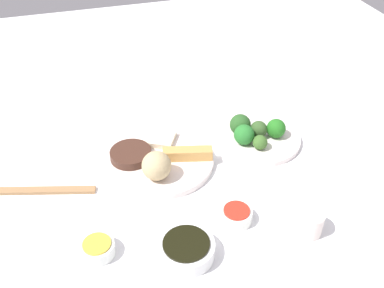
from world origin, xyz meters
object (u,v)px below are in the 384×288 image
Objects in this scene: soy_sauce_bowl at (186,250)px; sauce_ramekin_sweet_and_sour at (236,216)px; teacup at (309,222)px; sauce_ramekin_hot_mustard at (98,249)px; chopsticks_pair at (46,190)px; main_plate at (160,161)px; broccoli_plate at (257,138)px.

sauce_ramekin_sweet_and_sour is (0.06, -0.13, -0.00)m from soy_sauce_bowl.
teacup reaches higher than soy_sauce_bowl.
sauce_ramekin_sweet_and_sour is (0.01, -0.29, 0.00)m from sauce_ramekin_hot_mustard.
chopsticks_pair is at bearing 61.77° from teacup.
soy_sauce_bowl reaches higher than main_plate.
sauce_ramekin_hot_mustard is (-0.25, 0.45, 0.01)m from broccoli_plate.
main_plate is 0.26m from sauce_ramekin_sweet_and_sour.
chopsticks_pair is at bearing 94.53° from broccoli_plate.
sauce_ramekin_sweet_and_sour is 0.30× the size of chopsticks_pair.
teacup is (-0.32, 0.02, 0.02)m from broccoli_plate.
broccoli_plate is 0.42m from soy_sauce_bowl.
sauce_ramekin_hot_mustard and sauce_ramekin_sweet_and_sour have the same top height.
broccoli_plate is at bearing -85.47° from chopsticks_pair.
sauce_ramekin_hot_mustard is at bearing 81.15° from teacup.
sauce_ramekin_hot_mustard is at bearing -156.46° from chopsticks_pair.
broccoli_plate is at bearing -32.01° from sauce_ramekin_sweet_and_sour.
soy_sauce_bowl is 0.17m from sauce_ramekin_hot_mustard.
sauce_ramekin_sweet_and_sour is at bearing -118.16° from chopsticks_pair.
soy_sauce_bowl is at bearing -135.71° from chopsticks_pair.
sauce_ramekin_sweet_and_sour reaches higher than chopsticks_pair.
sauce_ramekin_hot_mustard is 0.43m from teacup.
soy_sauce_bowl is 0.37m from chopsticks_pair.
soy_sauce_bowl is (-0.29, 0.01, 0.01)m from main_plate.
sauce_ramekin_hot_mustard is 0.30× the size of chopsticks_pair.
sauce_ramekin_hot_mustard reaches higher than broccoli_plate.
sauce_ramekin_sweet_and_sour is 0.15m from teacup.
broccoli_plate is at bearing -4.24° from teacup.
sauce_ramekin_hot_mustard is at bearing 142.70° from main_plate.
main_plate is 3.92× the size of sauce_ramekin_sweet_and_sour.
main_plate is 0.27m from chopsticks_pair.
broccoli_plate is 3.91× the size of teacup.
teacup is at bearing 175.76° from broccoli_plate.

